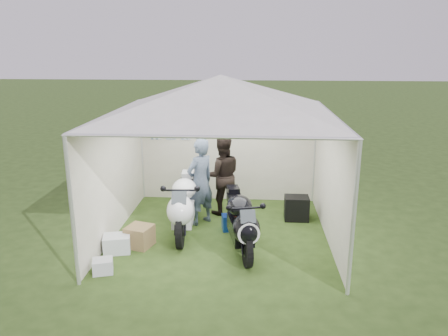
{
  "coord_description": "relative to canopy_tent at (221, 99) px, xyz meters",
  "views": [
    {
      "loc": [
        0.6,
        -7.73,
        3.47
      ],
      "look_at": [
        0.04,
        0.35,
        1.21
      ],
      "focal_mm": 35.0,
      "sensor_mm": 36.0,
      "label": 1
    }
  ],
  "objects": [
    {
      "name": "ground",
      "position": [
        0.0,
        -0.03,
        -2.58
      ],
      "size": [
        80.0,
        80.0,
        0.0
      ],
      "primitive_type": "plane",
      "color": "#283E15",
      "rests_on": "ground"
    },
    {
      "name": "canopy_tent",
      "position": [
        0.0,
        0.0,
        0.0
      ],
      "size": [
        5.66,
        5.66,
        3.0
      ],
      "color": "silver",
      "rests_on": "ground"
    },
    {
      "name": "motorcycle_white",
      "position": [
        -0.71,
        -0.04,
        -1.98
      ],
      "size": [
        0.55,
        2.15,
        1.06
      ],
      "rotation": [
        0.0,
        0.0,
        0.06
      ],
      "color": "black",
      "rests_on": "ground"
    },
    {
      "name": "motorcycle_black",
      "position": [
        0.41,
        -0.72,
        -2.03
      ],
      "size": [
        0.7,
        1.98,
        0.98
      ],
      "rotation": [
        0.0,
        0.0,
        0.21
      ],
      "color": "black",
      "rests_on": "ground"
    },
    {
      "name": "paddock_stand",
      "position": [
        0.22,
        0.17,
        -2.42
      ],
      "size": [
        0.46,
        0.34,
        0.31
      ],
      "primitive_type": "cube",
      "rotation": [
        0.0,
        0.0,
        0.21
      ],
      "color": "blue",
      "rests_on": "ground"
    },
    {
      "name": "person_dark_jacket",
      "position": [
        -0.05,
        1.05,
        -1.73
      ],
      "size": [
        0.94,
        0.8,
        1.69
      ],
      "primitive_type": "imported",
      "rotation": [
        0.0,
        0.0,
        3.36
      ],
      "color": "black",
      "rests_on": "ground"
    },
    {
      "name": "person_blue_jacket",
      "position": [
        -0.45,
        0.48,
        -1.7
      ],
      "size": [
        0.74,
        0.75,
        1.75
      ],
      "primitive_type": "imported",
      "rotation": [
        0.0,
        0.0,
        -2.31
      ],
      "color": "slate",
      "rests_on": "ground"
    },
    {
      "name": "equipment_box",
      "position": [
        1.51,
        0.8,
        -2.33
      ],
      "size": [
        0.49,
        0.4,
        0.49
      ],
      "primitive_type": "cube",
      "rotation": [
        0.0,
        0.0,
        0.0
      ],
      "color": "black",
      "rests_on": "ground"
    },
    {
      "name": "crate_0",
      "position": [
        -1.75,
        -0.92,
        -2.42
      ],
      "size": [
        0.53,
        0.45,
        0.3
      ],
      "primitive_type": "cube",
      "rotation": [
        0.0,
        0.0,
        0.24
      ],
      "color": "silver",
      "rests_on": "ground"
    },
    {
      "name": "crate_1",
      "position": [
        -1.41,
        -0.67,
        -2.39
      ],
      "size": [
        0.53,
        0.53,
        0.38
      ],
      "primitive_type": "cube",
      "rotation": [
        0.0,
        0.0,
        -0.29
      ],
      "color": "brown",
      "rests_on": "ground"
    },
    {
      "name": "crate_2",
      "position": [
        -1.75,
        -1.66,
        -2.46
      ],
      "size": [
        0.37,
        0.34,
        0.23
      ],
      "primitive_type": "cube",
      "rotation": [
        0.0,
        0.0,
        0.29
      ],
      "color": "silver",
      "rests_on": "ground"
    }
  ]
}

